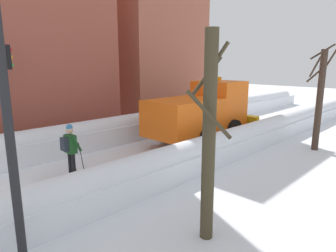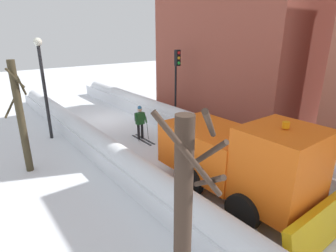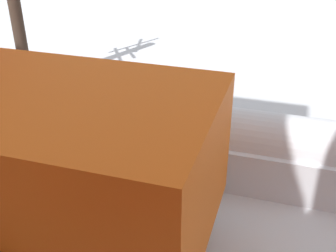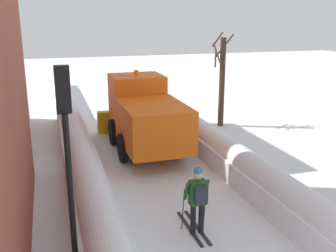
{
  "view_description": "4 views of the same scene",
  "coord_description": "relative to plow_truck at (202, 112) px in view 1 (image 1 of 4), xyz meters",
  "views": [
    {
      "loc": [
        8.98,
        -0.4,
        3.78
      ],
      "look_at": [
        1.01,
        7.79,
        1.37
      ],
      "focal_mm": 31.8,
      "sensor_mm": 36.0,
      "label": 1
    },
    {
      "loc": [
        7.05,
        15.97,
        5.4
      ],
      "look_at": [
        -0.23,
        6.45,
        1.29
      ],
      "focal_mm": 29.33,
      "sensor_mm": 36.0,
      "label": 2
    },
    {
      "loc": [
        -3.09,
        7.35,
        3.92
      ],
      "look_at": [
        1.05,
        8.63,
        1.57
      ],
      "focal_mm": 43.97,
      "sensor_mm": 36.0,
      "label": 3
    },
    {
      "loc": [
        -3.42,
        -3.99,
        5.33
      ],
      "look_at": [
        0.33,
        8.04,
        1.78
      ],
      "focal_mm": 41.68,
      "sensor_mm": 36.0,
      "label": 4
    }
  ],
  "objects": [
    {
      "name": "ground_plane",
      "position": [
        -0.24,
        -0.95,
        -1.48
      ],
      "size": [
        80.0,
        80.0,
        0.0
      ],
      "primitive_type": "plane",
      "color": "white"
    },
    {
      "name": "snowbank_left",
      "position": [
        -2.79,
        -0.95,
        -0.86
      ],
      "size": [
        1.1,
        36.0,
        1.3
      ],
      "color": "white",
      "rests_on": "ground"
    },
    {
      "name": "snowbank_right",
      "position": [
        2.31,
        -0.95,
        -0.95
      ],
      "size": [
        1.1,
        36.0,
        1.16
      ],
      "color": "white",
      "rests_on": "ground"
    },
    {
      "name": "building_brick_mid",
      "position": [
        -7.87,
        3.44,
        3.86
      ],
      "size": [
        6.36,
        6.71,
        10.67
      ],
      "color": "#9E5642",
      "rests_on": "ground"
    },
    {
      "name": "plow_truck",
      "position": [
        0.0,
        0.0,
        0.0
      ],
      "size": [
        3.2,
        5.98,
        3.12
      ],
      "color": "orange",
      "rests_on": "ground"
    },
    {
      "name": "skier",
      "position": [
        -0.33,
        -6.74,
        -0.48
      ],
      "size": [
        0.62,
        1.8,
        1.81
      ],
      "color": "black",
      "rests_on": "ground"
    },
    {
      "name": "traffic_light_pole",
      "position": [
        -3.4,
        -7.48,
        1.64
      ],
      "size": [
        0.28,
        0.42,
        4.45
      ],
      "color": "black",
      "rests_on": "ground"
    },
    {
      "name": "street_lamp",
      "position": [
        3.42,
        -9.73,
        1.79
      ],
      "size": [
        0.4,
        0.4,
        5.16
      ],
      "color": "black",
      "rests_on": "ground"
    },
    {
      "name": "bare_tree_near",
      "position": [
        5.18,
        -6.48,
        0.81
      ],
      "size": [
        0.95,
        0.99,
        4.46
      ],
      "color": "#3D3423",
      "rests_on": "ground"
    },
    {
      "name": "bare_tree_mid",
      "position": [
        4.5,
        2.41,
        0.84
      ],
      "size": [
        1.16,
        1.13,
        4.62
      ],
      "color": "#3C2D23",
      "rests_on": "ground"
    }
  ]
}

